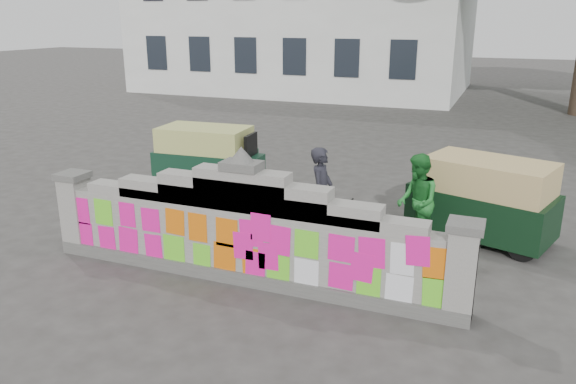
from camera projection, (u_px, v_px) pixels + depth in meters
name	position (u px, v px, depth m)	size (l,w,h in m)	color
ground	(245.00, 280.00, 8.26)	(100.00, 100.00, 0.00)	#383533
parapet_wall	(243.00, 233.00, 8.03)	(6.48, 0.44, 2.01)	#4C4C49
building	(308.00, 10.00, 29.01)	(16.00, 10.00, 8.90)	silver
cyclist_bike	(321.00, 225.00, 9.18)	(0.59, 1.68, 0.88)	black
cyclist_rider	(321.00, 208.00, 9.09)	(0.55, 0.36, 1.49)	black
pedestrian	(417.00, 202.00, 9.21)	(0.78, 0.60, 1.60)	#217A2D
rickshaw_left	(208.00, 156.00, 12.56)	(2.51, 1.28, 1.37)	#103220
rickshaw_right	(483.00, 198.00, 9.60)	(2.63, 1.80, 1.41)	black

